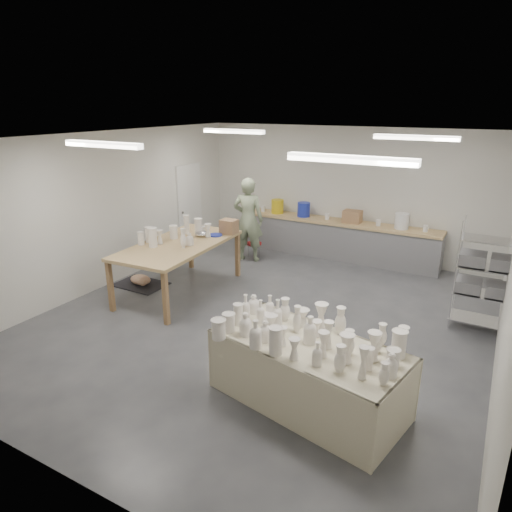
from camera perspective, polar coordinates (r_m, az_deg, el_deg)
The scene contains 9 objects.
room at distance 7.29m, azimuth 0.71°, elevation 7.21°, with size 8.00×8.02×3.00m.
back_counter at distance 10.85m, azimuth 10.20°, elevation 2.22°, with size 4.60×0.60×1.24m.
wire_shelf at distance 8.04m, azimuth 26.79°, elevation -2.20°, with size 0.88×0.48×1.80m.
drying_table at distance 5.68m, azimuth 6.47°, elevation -13.92°, with size 2.49×1.56×1.19m.
work_table at distance 8.78m, azimuth -9.16°, elevation 1.66°, with size 1.46×2.70×1.37m.
rug at distance 9.52m, azimuth -14.19°, elevation -3.46°, with size 1.00×0.70×0.02m, color black.
cat at distance 9.46m, azimuth -14.20°, elevation -2.90°, with size 0.48×0.36×0.20m.
potter at distance 10.43m, azimuth -0.98°, elevation 4.57°, with size 0.70×0.46×1.92m, color gray.
red_stool at distance 10.83m, azimuth -0.25°, elevation 1.50°, with size 0.41×0.41×0.34m.
Camera 1 is at (3.28, -6.21, 3.51)m, focal length 32.00 mm.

